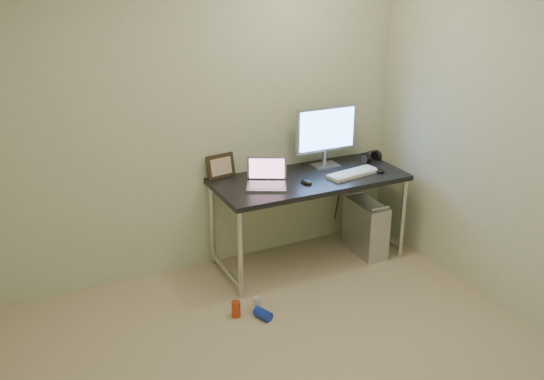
{
  "coord_description": "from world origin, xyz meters",
  "views": [
    {
      "loc": [
        -1.42,
        -2.54,
        2.44
      ],
      "look_at": [
        0.32,
        1.06,
        0.85
      ],
      "focal_mm": 40.0,
      "sensor_mm": 36.0,
      "label": 1
    }
  ],
  "objects": [
    {
      "name": "wall_back",
      "position": [
        0.0,
        1.75,
        1.25
      ],
      "size": [
        3.5,
        0.02,
        2.5
      ],
      "primitive_type": "cube",
      "color": "beige",
      "rests_on": "ground"
    },
    {
      "name": "desk",
      "position": [
        0.82,
        1.41,
        0.67
      ],
      "size": [
        1.54,
        0.68,
        0.75
      ],
      "color": "black",
      "rests_on": "ground"
    },
    {
      "name": "tower_computer",
      "position": [
        1.34,
        1.34,
        0.23
      ],
      "size": [
        0.21,
        0.45,
        0.49
      ],
      "rotation": [
        0.0,
        0.0,
        -0.03
      ],
      "color": "silver",
      "rests_on": "ground"
    },
    {
      "name": "cable_a",
      "position": [
        1.29,
        1.7,
        0.4
      ],
      "size": [
        0.01,
        0.16,
        0.69
      ],
      "primitive_type": "cylinder",
      "rotation": [
        0.21,
        0.0,
        0.0
      ],
      "color": "black",
      "rests_on": "ground"
    },
    {
      "name": "cable_b",
      "position": [
        1.38,
        1.68,
        0.38
      ],
      "size": [
        0.02,
        0.11,
        0.71
      ],
      "primitive_type": "cylinder",
      "rotation": [
        0.14,
        0.0,
        0.09
      ],
      "color": "black",
      "rests_on": "ground"
    },
    {
      "name": "can_red",
      "position": [
        -0.05,
        0.9,
        0.06
      ],
      "size": [
        0.09,
        0.09,
        0.12
      ],
      "primitive_type": "cylinder",
      "rotation": [
        0.0,
        0.0,
        0.48
      ],
      "color": "#B83E18",
      "rests_on": "ground"
    },
    {
      "name": "can_white",
      "position": [
        0.11,
        0.88,
        0.06
      ],
      "size": [
        0.08,
        0.08,
        0.12
      ],
      "primitive_type": "cylinder",
      "rotation": [
        0.0,
        0.0,
        -0.34
      ],
      "color": "silver",
      "rests_on": "ground"
    },
    {
      "name": "can_blue",
      "position": [
        0.11,
        0.79,
        0.04
      ],
      "size": [
        0.12,
        0.15,
        0.07
      ],
      "primitive_type": "cylinder",
      "rotation": [
        1.57,
        0.0,
        0.38
      ],
      "color": "#162FBC",
      "rests_on": "ground"
    },
    {
      "name": "laptop",
      "position": [
        0.43,
        1.39,
        0.8
      ],
      "size": [
        0.38,
        0.36,
        0.21
      ],
      "rotation": [
        0.0,
        0.0,
        -0.47
      ],
      "color": "#B4B5BB",
      "rests_on": "desk"
    },
    {
      "name": "monitor",
      "position": [
        1.06,
        1.58,
        1.05
      ],
      "size": [
        0.55,
        0.16,
        0.51
      ],
      "rotation": [
        0.0,
        0.0,
        -0.01
      ],
      "color": "#B4B5BB",
      "rests_on": "desk"
    },
    {
      "name": "keyboard",
      "position": [
        1.16,
        1.3,
        0.76
      ],
      "size": [
        0.46,
        0.21,
        0.03
      ],
      "primitive_type": "cube",
      "rotation": [
        0.0,
        0.0,
        0.16
      ],
      "color": "white",
      "rests_on": "desk"
    },
    {
      "name": "mouse_right",
      "position": [
        1.39,
        1.28,
        0.77
      ],
      "size": [
        0.1,
        0.13,
        0.04
      ],
      "primitive_type": "ellipsoid",
      "rotation": [
        0.0,
        0.0,
        -0.22
      ],
      "color": "black",
      "rests_on": "desk"
    },
    {
      "name": "mouse_left",
      "position": [
        0.72,
        1.29,
        0.77
      ],
      "size": [
        0.09,
        0.12,
        0.04
      ],
      "primitive_type": "ellipsoid",
      "rotation": [
        0.0,
        0.0,
        0.19
      ],
      "color": "black",
      "rests_on": "desk"
    },
    {
      "name": "headphones",
      "position": [
        1.49,
        1.54,
        0.78
      ],
      "size": [
        0.18,
        0.11,
        0.11
      ],
      "rotation": [
        0.0,
        0.0,
        0.17
      ],
      "color": "black",
      "rests_on": "desk"
    },
    {
      "name": "picture_frame",
      "position": [
        0.18,
        1.71,
        0.85
      ],
      "size": [
        0.25,
        0.1,
        0.19
      ],
      "primitive_type": "cube",
      "rotation": [
        -0.21,
        0.0,
        0.15
      ],
      "color": "black",
      "rests_on": "desk"
    },
    {
      "name": "webcam",
      "position": [
        0.43,
        1.66,
        0.83
      ],
      "size": [
        0.05,
        0.04,
        0.12
      ],
      "rotation": [
        0.0,
        0.0,
        0.31
      ],
      "color": "silver",
      "rests_on": "desk"
    }
  ]
}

